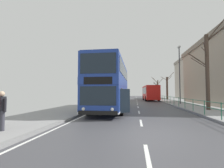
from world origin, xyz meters
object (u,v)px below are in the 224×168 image
bare_tree_far_00 (207,69)px  bare_tree_far_01 (158,88)px  background_building_00 (200,79)px  pedestrian_with_backpack (0,108)px  background_bus_far_lane (150,93)px  double_decker_bus_main (111,86)px  bare_tree_far_02 (167,88)px  street_lamp_far_side (180,70)px

bare_tree_far_00 → bare_tree_far_01: (-0.27, 30.74, -0.77)m
bare_tree_far_00 → background_building_00: background_building_00 is taller
pedestrian_with_backpack → background_bus_far_lane: bearing=73.6°
double_decker_bus_main → bare_tree_far_02: bearing=67.0°
bare_tree_far_00 → background_building_00: (10.85, 30.96, 1.59)m
street_lamp_far_side → background_bus_far_lane: bearing=104.7°
street_lamp_far_side → bare_tree_far_02: 13.43m
double_decker_bus_main → bare_tree_far_00: bare_tree_far_00 is taller
pedestrian_with_backpack → bare_tree_far_02: bearing=68.3°
background_bus_far_lane → bare_tree_far_02: size_ratio=1.73×
double_decker_bus_main → background_bus_far_lane: size_ratio=1.12×
street_lamp_far_side → bare_tree_far_02: street_lamp_far_side is taller
double_decker_bus_main → pedestrian_with_backpack: size_ratio=7.09×
background_bus_far_lane → background_building_00: size_ratio=0.90×
double_decker_bus_main → bare_tree_far_01: size_ratio=1.93×
street_lamp_far_side → bare_tree_far_02: size_ratio=1.36×
background_bus_far_lane → street_lamp_far_side: street_lamp_far_side is taller
background_bus_far_lane → bare_tree_far_00: 19.56m
bare_tree_far_01 → bare_tree_far_02: bearing=-85.6°
bare_tree_far_02 → background_building_00: size_ratio=0.52×
double_decker_bus_main → background_bus_far_lane: (5.33, 19.56, -0.63)m
background_bus_far_lane → street_lamp_far_side: bearing=-75.3°
background_bus_far_lane → pedestrian_with_backpack: bearing=-106.4°
bare_tree_far_00 → bare_tree_far_01: size_ratio=1.31×
double_decker_bus_main → bare_tree_far_00: (8.65, 0.40, 1.51)m
double_decker_bus_main → background_bus_far_lane: 20.29m
background_bus_far_lane → background_building_00: (14.16, 11.79, 3.74)m
double_decker_bus_main → bare_tree_far_01: 32.26m
bare_tree_far_02 → bare_tree_far_01: bearing=94.4°
background_building_00 → bare_tree_far_00: bearing=-109.3°
bare_tree_far_00 → background_building_00: bearing=70.7°
pedestrian_with_backpack → bare_tree_far_02: (12.24, 30.68, 1.62)m
double_decker_bus_main → pedestrian_with_backpack: (-3.12, -9.24, -1.22)m
pedestrian_with_backpack → bare_tree_far_00: (11.77, 9.65, 2.73)m
bare_tree_far_02 → pedestrian_with_backpack: bearing=-111.7°
bare_tree_far_00 → bare_tree_far_01: 30.75m
bare_tree_far_00 → bare_tree_far_01: bearing=90.5°
street_lamp_far_side → bare_tree_far_00: size_ratio=1.04×
street_lamp_far_side → bare_tree_far_01: 23.01m
bare_tree_far_00 → background_bus_far_lane: bearing=99.8°
double_decker_bus_main → street_lamp_far_side: (8.31, 8.19, 2.44)m
background_bus_far_lane → background_building_00: 18.80m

